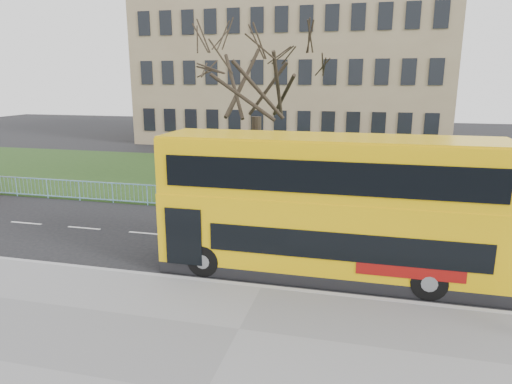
% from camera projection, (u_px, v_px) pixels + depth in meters
% --- Properties ---
extents(ground, '(120.00, 120.00, 0.00)m').
position_uv_depth(ground, '(272.00, 270.00, 15.68)').
color(ground, black).
rests_on(ground, ground).
extents(kerb, '(80.00, 0.20, 0.14)m').
position_uv_depth(kerb, '(262.00, 288.00, 14.20)').
color(kerb, gray).
rests_on(kerb, ground).
extents(grass_verge, '(80.00, 15.40, 0.08)m').
position_uv_depth(grass_verge, '(318.00, 181.00, 29.15)').
color(grass_verge, '#1D3814').
rests_on(grass_verge, ground).
extents(guard_railing, '(40.00, 0.12, 1.10)m').
position_uv_depth(guard_railing, '(300.00, 205.00, 21.77)').
color(guard_railing, '#80BBE3').
rests_on(guard_railing, ground).
extents(bare_tree, '(7.22, 7.22, 10.32)m').
position_uv_depth(bare_tree, '(256.00, 101.00, 24.54)').
color(bare_tree, black).
rests_on(bare_tree, grass_verge).
extents(civic_building, '(30.00, 15.00, 14.00)m').
position_uv_depth(civic_building, '(294.00, 73.00, 48.15)').
color(civic_building, '#90795B').
rests_on(civic_building, ground).
extents(yellow_bus, '(10.91, 2.63, 4.57)m').
position_uv_depth(yellow_bus, '(327.00, 203.00, 14.85)').
color(yellow_bus, yellow).
rests_on(yellow_bus, ground).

